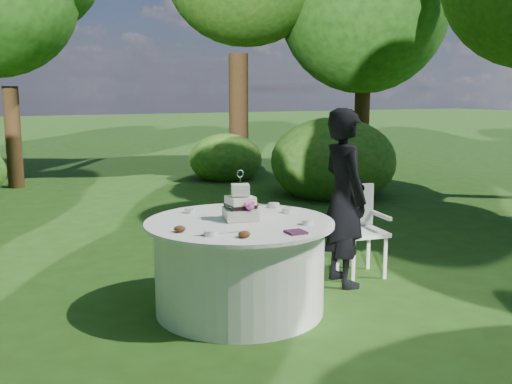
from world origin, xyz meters
The scene contains 9 objects.
ground centered at (0.00, 0.00, 0.00)m, with size 80.00×80.00×0.00m, color #233E10.
napkins centered at (0.22, -0.57, 0.78)m, with size 0.14×0.14×0.02m, color #471E37.
feather_plume centered at (-0.27, -0.33, 0.78)m, with size 0.48×0.07×0.01m, color white.
guest centered at (1.17, 0.24, 0.84)m, with size 0.61×0.40×1.67m, color black.
table centered at (0.00, 0.00, 0.39)m, with size 1.56×1.56×0.77m.
cake centered at (0.03, 0.04, 0.88)m, with size 0.32×0.32×0.41m.
chair centered at (1.49, 0.45, 0.52)m, with size 0.48×0.47×0.89m.
votives centered at (0.16, 0.05, 0.79)m, with size 1.00×0.97×0.04m.
petal_cups centered at (-0.13, -0.07, 0.79)m, with size 1.01×1.11×0.05m.
Camera 1 is at (-1.88, -4.42, 1.84)m, focal length 42.00 mm.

